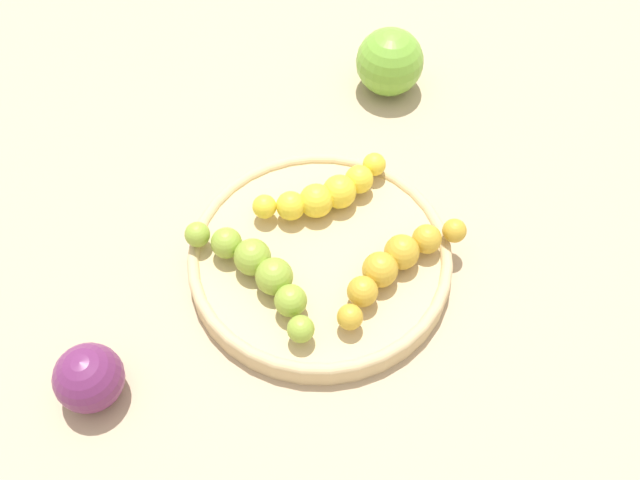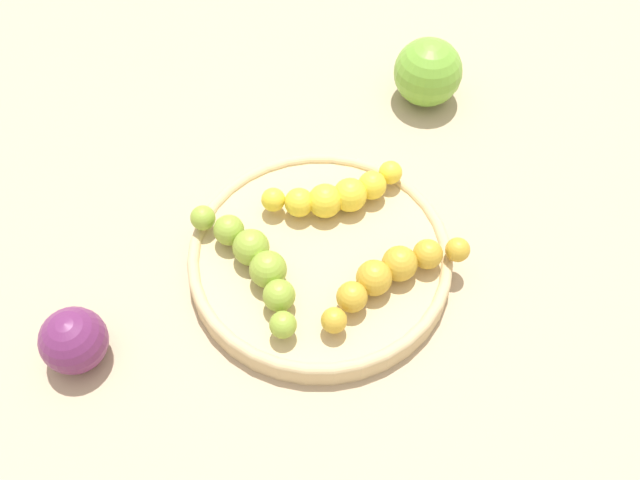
% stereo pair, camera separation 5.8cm
% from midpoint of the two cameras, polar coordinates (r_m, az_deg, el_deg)
% --- Properties ---
extents(ground_plane, '(2.40, 2.40, 0.00)m').
position_cam_midpoint_polar(ground_plane, '(0.61, 2.71, -2.25)').
color(ground_plane, tan).
extents(fruit_bowl, '(0.22, 0.22, 0.02)m').
position_cam_midpoint_polar(fruit_bowl, '(0.60, 2.76, -1.61)').
color(fruit_bowl, '#D1B784').
rests_on(fruit_bowl, ground_plane).
extents(banana_yellow, '(0.04, 0.13, 0.03)m').
position_cam_midpoint_polar(banana_yellow, '(0.62, 4.00, 3.45)').
color(banana_yellow, yellow).
rests_on(banana_yellow, fruit_bowl).
extents(banana_green, '(0.14, 0.07, 0.03)m').
position_cam_midpoint_polar(banana_green, '(0.58, -2.38, -1.90)').
color(banana_green, '#8CAD38').
rests_on(banana_green, fruit_bowl).
extents(banana_spotted, '(0.06, 0.14, 0.03)m').
position_cam_midpoint_polar(banana_spotted, '(0.58, 8.48, -2.93)').
color(banana_spotted, gold).
rests_on(banana_spotted, fruit_bowl).
extents(apple_green, '(0.07, 0.07, 0.07)m').
position_cam_midpoint_polar(apple_green, '(0.74, 10.89, 12.85)').
color(apple_green, '#72B238').
rests_on(apple_green, ground_plane).
extents(plum_purple, '(0.05, 0.05, 0.05)m').
position_cam_midpoint_polar(plum_purple, '(0.57, -16.26, -7.90)').
color(plum_purple, '#662659').
rests_on(plum_purple, ground_plane).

